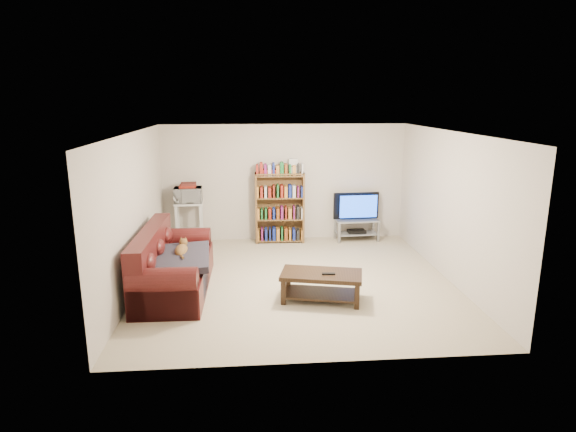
{
  "coord_description": "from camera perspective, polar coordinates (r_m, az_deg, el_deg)",
  "views": [
    {
      "loc": [
        -0.74,
        -7.33,
        2.89
      ],
      "look_at": [
        -0.1,
        0.4,
        1.0
      ],
      "focal_mm": 30.0,
      "sensor_mm": 36.0,
      "label": 1
    }
  ],
  "objects": [
    {
      "name": "ceiling",
      "position": [
        7.38,
        1.04,
        9.88
      ],
      "size": [
        5.0,
        5.0,
        0.0
      ],
      "primitive_type": "plane",
      "rotation": [
        3.14,
        0.0,
        0.0
      ],
      "color": "white",
      "rests_on": "ground"
    },
    {
      "name": "tv_stand",
      "position": [
        10.16,
        8.14,
        -1.18
      ],
      "size": [
        0.92,
        0.45,
        0.45
      ],
      "rotation": [
        0.0,
        0.0,
        0.06
      ],
      "color": "#999EA3",
      "rests_on": "floor"
    },
    {
      "name": "sofa",
      "position": [
        7.69,
        -13.87,
        -6.14
      ],
      "size": [
        1.0,
        2.27,
        0.96
      ],
      "rotation": [
        0.0,
        0.0,
        -0.01
      ],
      "color": "#451211",
      "rests_on": "floor"
    },
    {
      "name": "coffee_table",
      "position": [
        7.12,
        3.97,
        -7.7
      ],
      "size": [
        1.27,
        0.84,
        0.43
      ],
      "rotation": [
        0.0,
        0.0,
        -0.23
      ],
      "color": "black",
      "rests_on": "floor"
    },
    {
      "name": "dvd_player",
      "position": [
        10.19,
        8.11,
        -1.81
      ],
      "size": [
        0.37,
        0.27,
        0.06
      ],
      "primitive_type": "cube",
      "rotation": [
        0.0,
        0.0,
        0.06
      ],
      "color": "black",
      "rests_on": "tv_stand"
    },
    {
      "name": "wall_left",
      "position": [
        7.73,
        -17.77,
        0.39
      ],
      "size": [
        0.0,
        5.0,
        5.0
      ],
      "primitive_type": "plane",
      "rotation": [
        1.57,
        0.0,
        1.57
      ],
      "color": "beige",
      "rests_on": "ground"
    },
    {
      "name": "cat",
      "position": [
        7.61,
        -12.53,
        -3.99
      ],
      "size": [
        0.25,
        0.62,
        0.18
      ],
      "primitive_type": null,
      "rotation": [
        0.0,
        0.0,
        -0.01
      ],
      "color": "brown",
      "rests_on": "sofa"
    },
    {
      "name": "game_boxes",
      "position": [
        9.75,
        -11.81,
        3.48
      ],
      "size": [
        0.34,
        0.3,
        0.05
      ],
      "primitive_type": "cube",
      "rotation": [
        0.0,
        0.0,
        0.05
      ],
      "color": "maroon",
      "rests_on": "microwave"
    },
    {
      "name": "remote",
      "position": [
        7.02,
        4.83,
        -6.83
      ],
      "size": [
        0.2,
        0.07,
        0.02
      ],
      "primitive_type": "cube",
      "rotation": [
        0.0,
        0.0,
        -0.08
      ],
      "color": "black",
      "rests_on": "coffee_table"
    },
    {
      "name": "blanket",
      "position": [
        7.44,
        -12.73,
        -4.91
      ],
      "size": [
        0.95,
        1.19,
        0.19
      ],
      "primitive_type": "cube",
      "rotation": [
        0.05,
        -0.04,
        0.07
      ],
      "color": "#2B2832",
      "rests_on": "sofa"
    },
    {
      "name": "television",
      "position": [
        10.06,
        8.22,
        1.13
      ],
      "size": [
        0.97,
        0.18,
        0.55
      ],
      "primitive_type": "imported",
      "rotation": [
        0.0,
        0.0,
        3.2
      ],
      "color": "black",
      "rests_on": "tv_stand"
    },
    {
      "name": "floor",
      "position": [
        7.92,
        0.97,
        -7.73
      ],
      "size": [
        5.0,
        5.0,
        0.0
      ],
      "primitive_type": "plane",
      "color": "beige",
      "rests_on": "ground"
    },
    {
      "name": "wall_back",
      "position": [
        10.0,
        -0.42,
        3.97
      ],
      "size": [
        5.0,
        0.0,
        5.0
      ],
      "primitive_type": "plane",
      "rotation": [
        1.57,
        0.0,
        0.0
      ],
      "color": "beige",
      "rests_on": "ground"
    },
    {
      "name": "wall_front",
      "position": [
        5.17,
        3.76,
        -5.43
      ],
      "size": [
        5.0,
        0.0,
        5.0
      ],
      "primitive_type": "plane",
      "rotation": [
        -1.57,
        0.0,
        0.0
      ],
      "color": "beige",
      "rests_on": "ground"
    },
    {
      "name": "microwave_stand",
      "position": [
        9.88,
        -11.63,
        -0.2
      ],
      "size": [
        0.57,
        0.43,
        0.88
      ],
      "rotation": [
        0.0,
        0.0,
        0.05
      ],
      "color": "silver",
      "rests_on": "floor"
    },
    {
      "name": "microwave",
      "position": [
        9.78,
        -11.76,
        2.47
      ],
      "size": [
        0.56,
        0.4,
        0.3
      ],
      "primitive_type": "imported",
      "rotation": [
        0.0,
        0.0,
        0.05
      ],
      "color": "silver",
      "rests_on": "microwave_stand"
    },
    {
      "name": "shelf_clutter",
      "position": [
        9.72,
        -0.43,
        5.76
      ],
      "size": [
        0.74,
        0.23,
        0.28
      ],
      "rotation": [
        0.0,
        0.0,
        -0.03
      ],
      "color": "silver",
      "rests_on": "bookshelf"
    },
    {
      "name": "wall_right",
      "position": [
        8.19,
        18.69,
        1.05
      ],
      "size": [
        0.0,
        5.0,
        5.0
      ],
      "primitive_type": "plane",
      "rotation": [
        1.57,
        0.0,
        -1.57
      ],
      "color": "beige",
      "rests_on": "ground"
    },
    {
      "name": "bookshelf",
      "position": [
        9.85,
        -0.98,
        1.1
      ],
      "size": [
        1.01,
        0.34,
        1.45
      ],
      "rotation": [
        0.0,
        0.0,
        -0.03
      ],
      "color": "brown",
      "rests_on": "floor"
    }
  ]
}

